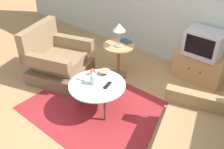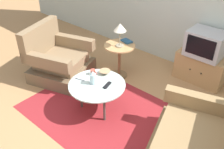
% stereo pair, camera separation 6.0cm
% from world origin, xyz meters
% --- Properties ---
extents(ground_plane, '(16.00, 16.00, 0.00)m').
position_xyz_m(ground_plane, '(0.00, 0.00, 0.00)').
color(ground_plane, '#AD7F51').
extents(area_rug, '(2.11, 1.68, 0.00)m').
position_xyz_m(area_rug, '(-0.15, 0.19, 0.00)').
color(area_rug, maroon).
rests_on(area_rug, ground).
extents(armchair, '(1.17, 1.19, 0.95)m').
position_xyz_m(armchair, '(-1.34, 0.41, 0.31)').
color(armchair, brown).
rests_on(armchair, ground).
extents(coffee_table, '(0.83, 0.83, 0.47)m').
position_xyz_m(coffee_table, '(-0.15, 0.19, 0.44)').
color(coffee_table, '#B2C6C1').
rests_on(coffee_table, ground).
extents(side_table, '(0.54, 0.54, 0.63)m').
position_xyz_m(side_table, '(-0.50, 1.13, 0.46)').
color(side_table, tan).
rests_on(side_table, ground).
extents(tv_stand, '(0.84, 0.45, 0.51)m').
position_xyz_m(tv_stand, '(0.67, 1.98, 0.26)').
color(tv_stand, tan).
rests_on(tv_stand, ground).
extents(television, '(0.59, 0.46, 0.43)m').
position_xyz_m(television, '(0.67, 1.95, 0.73)').
color(television, '#B7B7BC').
rests_on(television, tv_stand).
extents(table_lamp, '(0.21, 0.21, 0.41)m').
position_xyz_m(table_lamp, '(-0.48, 1.10, 0.95)').
color(table_lamp, '#9E937A').
rests_on(table_lamp, side_table).
extents(vase, '(0.09, 0.09, 0.21)m').
position_xyz_m(vase, '(-0.20, 0.17, 0.58)').
color(vase, silver).
rests_on(vase, coffee_table).
extents(mug, '(0.12, 0.08, 0.08)m').
position_xyz_m(mug, '(-0.37, 0.34, 0.52)').
color(mug, '#B74C3D').
rests_on(mug, coffee_table).
extents(bowl, '(0.17, 0.17, 0.05)m').
position_xyz_m(bowl, '(-0.25, 0.47, 0.50)').
color(bowl, tan).
rests_on(bowl, coffee_table).
extents(tv_remote_dark, '(0.09, 0.18, 0.02)m').
position_xyz_m(tv_remote_dark, '(-0.01, 0.26, 0.48)').
color(tv_remote_dark, black).
rests_on(tv_remote_dark, coffee_table).
extents(tv_remote_silver, '(0.16, 0.08, 0.02)m').
position_xyz_m(tv_remote_silver, '(-0.42, 0.12, 0.48)').
color(tv_remote_silver, '#B2B2B7').
rests_on(tv_remote_silver, coffee_table).
extents(book, '(0.22, 0.17, 0.02)m').
position_xyz_m(book, '(-0.49, 1.32, 0.64)').
color(book, navy).
rests_on(book, side_table).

